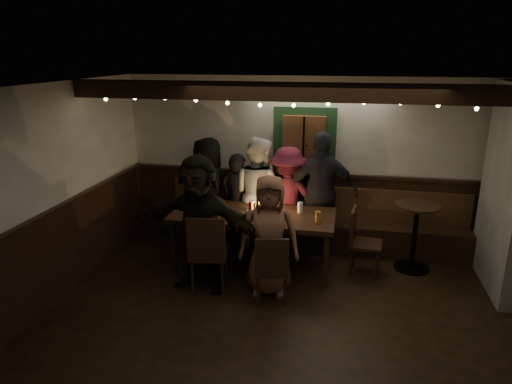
% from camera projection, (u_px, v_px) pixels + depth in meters
% --- Properties ---
extents(room, '(6.02, 5.01, 2.62)m').
position_uv_depth(room, '(393.00, 203.00, 5.88)').
color(room, black).
rests_on(room, ground).
extents(dining_table, '(2.24, 0.96, 0.97)m').
position_uv_depth(dining_table, '(253.00, 218.00, 6.31)').
color(dining_table, black).
rests_on(dining_table, ground).
extents(chair_near_left, '(0.53, 0.53, 1.03)m').
position_uv_depth(chair_near_left, '(208.00, 249.00, 5.68)').
color(chair_near_left, black).
rests_on(chair_near_left, ground).
extents(chair_near_right, '(0.47, 0.47, 0.88)m').
position_uv_depth(chair_near_right, '(271.00, 266.00, 5.43)').
color(chair_near_right, black).
rests_on(chair_near_right, ground).
extents(chair_end, '(0.46, 0.46, 0.92)m').
position_uv_depth(chair_end, '(360.00, 237.00, 6.22)').
color(chair_end, black).
rests_on(chair_end, ground).
extents(high_top, '(0.60, 0.60, 0.96)m').
position_uv_depth(high_top, '(415.00, 229.00, 6.28)').
color(high_top, black).
rests_on(high_top, ground).
extents(person_a, '(0.90, 0.66, 1.69)m').
position_uv_depth(person_a, '(208.00, 191.00, 7.14)').
color(person_a, black).
rests_on(person_a, ground).
extents(person_b, '(0.60, 0.44, 1.49)m').
position_uv_depth(person_b, '(237.00, 201.00, 7.00)').
color(person_b, black).
rests_on(person_b, ground).
extents(person_c, '(1.04, 0.94, 1.74)m').
position_uv_depth(person_c, '(257.00, 193.00, 6.97)').
color(person_c, silver).
rests_on(person_c, ground).
extents(person_d, '(1.12, 0.77, 1.60)m').
position_uv_depth(person_d, '(288.00, 199.00, 6.92)').
color(person_d, '#5A192D').
rests_on(person_d, ground).
extents(person_e, '(1.14, 0.62, 1.85)m').
position_uv_depth(person_e, '(321.00, 193.00, 6.78)').
color(person_e, '#1F212A').
rests_on(person_e, ground).
extents(person_f, '(1.70, 0.79, 1.76)m').
position_uv_depth(person_f, '(199.00, 223.00, 5.72)').
color(person_f, black).
rests_on(person_f, ground).
extents(person_g, '(0.81, 0.59, 1.53)m').
position_uv_depth(person_g, '(269.00, 235.00, 5.63)').
color(person_g, brown).
rests_on(person_g, ground).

